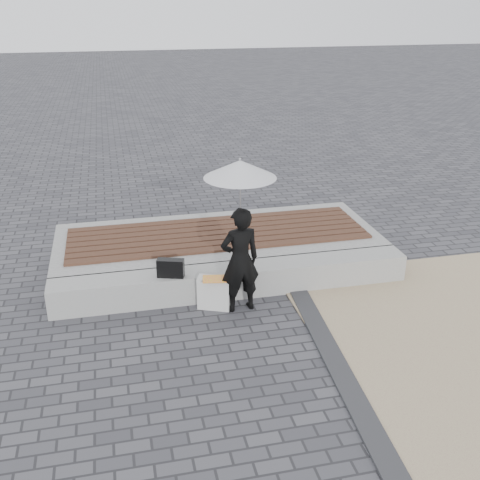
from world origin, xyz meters
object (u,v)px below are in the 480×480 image
woman (240,260)px  canvas_tote (214,293)px  seating_ledge (234,280)px  parasol (240,169)px  handbag (171,268)px

woman → canvas_tote: bearing=-24.7°
seating_ledge → parasol: parasol is taller
seating_ledge → handbag: 0.95m
woman → handbag: (-0.86, 0.36, -0.19)m
seating_ledge → handbag: (-0.88, -0.10, 0.33)m
woman → handbag: woman is taller
seating_ledge → woman: (-0.02, -0.46, 0.52)m
woman → canvas_tote: size_ratio=3.18×
handbag → canvas_tote: 0.66m
seating_ledge → canvas_tote: size_ratio=11.07×
seating_ledge → canvas_tote: bearing=-134.5°
seating_ledge → canvas_tote: (-0.35, -0.35, 0.03)m
woman → handbag: bearing=-29.9°
parasol → canvas_tote: size_ratio=2.53×
seating_ledge → parasol: size_ratio=4.38×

